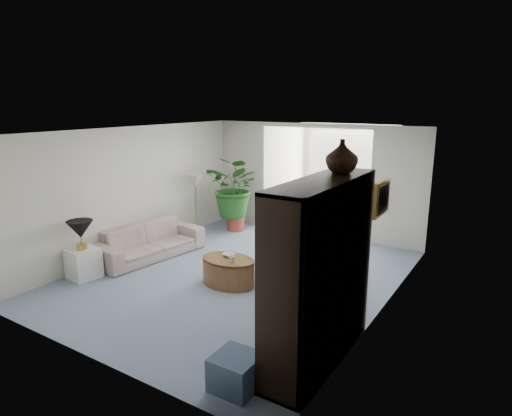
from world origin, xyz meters
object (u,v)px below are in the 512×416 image
Objects in this scene: wingback_chair at (291,257)px; sunroom_table at (344,207)px; coffee_table at (228,271)px; entertainment_cabinet at (320,273)px; sunroom_chair_maroon at (306,205)px; floor_lamp at (195,181)px; sofa at (149,241)px; coffee_cup at (232,259)px; ottoman at (236,372)px; side_table_dark at (336,265)px; table_lamp at (80,229)px; framed_picture at (383,198)px; sunroom_chair_blue at (363,214)px; end_table at (84,263)px; cabinet_urn at (342,156)px; plant_pot at (236,223)px; coffee_bowl at (229,255)px.

wingback_chair reaches higher than sunroom_table.
wingback_chair reaches higher than coffee_table.
entertainment_cabinet is 2.69× the size of sunroom_chair_maroon.
floor_lamp reaches higher than wingback_chair.
wingback_chair is at bearing -71.54° from sofa.
floor_lamp is 3.21m from coffee_cup.
sofa is 4.45m from ottoman.
floor_lamp is at bearing 168.01° from side_table_dark.
floor_lamp is 0.77× the size of ottoman.
table_lamp reaches higher than sunroom_chair_maroon.
framed_picture reaches higher than sunroom_chair_blue.
sunroom_chair_maroon is (1.34, 4.17, 0.05)m from sofa.
floor_lamp is (0.01, 2.99, 0.99)m from end_table.
coffee_table is 2.03× the size of ottoman.
sunroom_chair_maroon is at bearing 74.41° from table_lamp.
sunroom_chair_maroon is at bearing 126.98° from framed_picture.
table_lamp reaches higher than end_table.
floor_lamp is at bearing 13.81° from sofa.
framed_picture is 4.65× the size of coffee_cup.
sofa is 3.62m from side_table_dark.
framed_picture is 0.23× the size of sofa.
coffee_table is at bearing 162.12° from cabinet_urn.
sunroom_chair_blue is at bearing 80.08° from coffee_table.
plant_pot is (-3.15, 1.55, -0.12)m from side_table_dark.
sunroom_table is at bearing 108.63° from entertainment_cabinet.
coffee_table is (-2.40, -0.26, -1.47)m from framed_picture.
floor_lamp is 3.91m from side_table_dark.
sunroom_chair_maroon reaches higher than coffee_table.
entertainment_cabinet is at bearing -155.68° from sunroom_chair_blue.
plant_pot is at bearing -18.56° from sunroom_chair_maroon.
side_table_dark is 4.31m from sunroom_table.
ottoman is at bearing -86.18° from side_table_dark.
sunroom_chair_blue is at bearing 61.15° from table_lamp.
plant_pot is (-1.70, 2.65, -0.07)m from coffee_table.
coffee_cup is at bearing 22.54° from end_table.
end_table is 4.82× the size of coffee_cup.
floor_lamp reaches higher than ottoman.
entertainment_cabinet is at bearing -30.37° from coffee_bowl.
coffee_bowl is (2.02, -0.15, 0.16)m from sofa.
sunroom_table is at bearing 55.19° from floor_lamp.
cabinet_urn is 0.52× the size of sunroom_chair_blue.
framed_picture is 5.36m from sunroom_chair_maroon.
ottoman is at bearing -77.33° from sunroom_table.
cabinet_urn is (1.42, -1.50, 1.97)m from wingback_chair.
cabinet_urn is (2.02, -0.60, 1.86)m from coffee_cup.
coffee_bowl is at bearing 116.57° from coffee_table.
coffee_bowl is at bearing 28.49° from table_lamp.
entertainment_cabinet is at bearing -72.73° from side_table_dark.
table_lamp is at bearing 12.06° from wingback_chair.
ottoman is (1.67, -2.17, -0.04)m from coffee_table.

